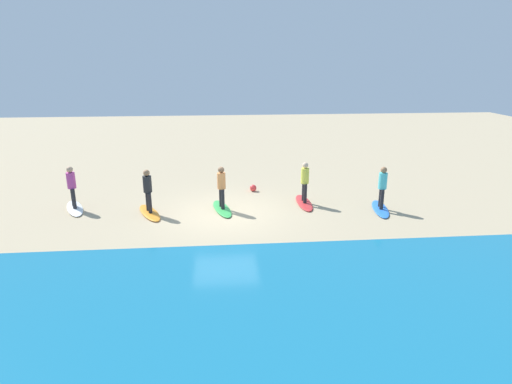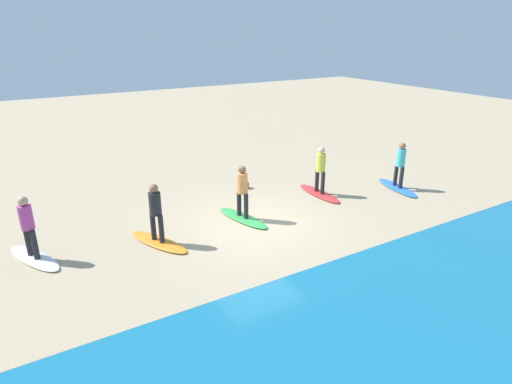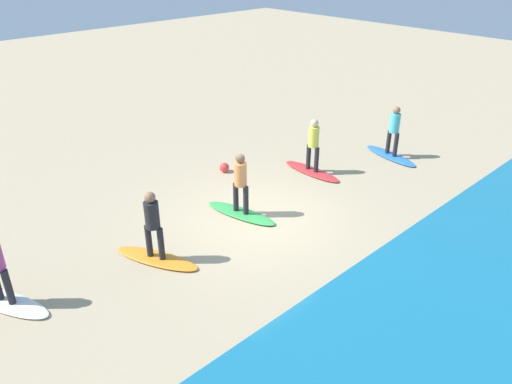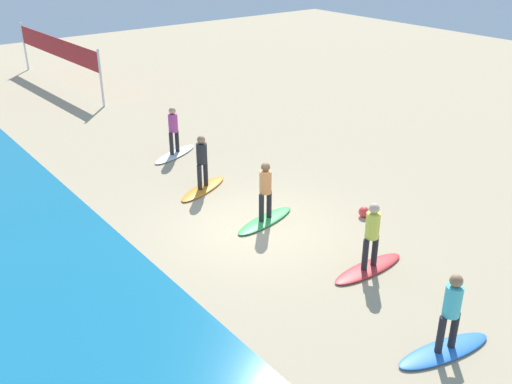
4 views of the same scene
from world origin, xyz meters
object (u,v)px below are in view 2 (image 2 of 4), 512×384
object	(u,v)px
beach_ball	(245,184)
surfboard_orange	(159,242)
surfboard_red	(319,193)
surfer_green	(242,188)
surfer_orange	(155,209)
surfer_white	(27,223)
surfboard_blue	(397,188)
surfer_blue	(400,162)
surfboard_white	(35,258)
surfer_red	(321,167)
surfboard_green	(243,218)

from	to	relation	value
beach_ball	surfboard_orange	bearing A→B (deg)	31.38
surfboard_red	surfer_green	xyz separation A→B (m)	(3.33, 0.43, 0.99)
surfer_orange	surfer_white	distance (m)	3.09
beach_ball	surfer_orange	bearing A→B (deg)	31.38
surfboard_red	surfer_green	bearing A→B (deg)	-82.47
surfer_green	surfboard_blue	bearing A→B (deg)	174.70
surfboard_orange	surfer_orange	size ratio (longest dim) A/B	1.28
surfer_blue	surfboard_white	bearing A→B (deg)	-5.44
surfer_white	surfboard_orange	bearing A→B (deg)	165.54
surfer_red	surfboard_white	world-z (taller)	surfer_red
surfboard_blue	surfer_orange	xyz separation A→B (m)	(8.90, -0.36, 0.99)
surfer_green	surfer_red	bearing A→B (deg)	-172.66
surfboard_orange	surfboard_white	distance (m)	3.09
surfer_orange	surfer_red	bearing A→B (deg)	-174.01
surfboard_red	surfer_white	xyz separation A→B (m)	(9.08, -0.13, 0.99)
surfer_blue	surfboard_orange	xyz separation A→B (m)	(8.90, -0.36, -0.99)
surfer_red	beach_ball	size ratio (longest dim) A/B	5.51
surfer_white	surfboard_red	bearing A→B (deg)	179.15
surfer_red	surfer_orange	world-z (taller)	same
surfboard_blue	surfer_white	bearing A→B (deg)	-84.15
surfboard_orange	beach_ball	size ratio (longest dim) A/B	7.06
surfer_red	surfboard_orange	distance (m)	6.20
surfer_red	surfer_green	xyz separation A→B (m)	(3.33, 0.43, 0.00)
surfer_blue	surfboard_orange	bearing A→B (deg)	-2.33
surfboard_red	surfer_white	distance (m)	9.14
surfboard_orange	surfboard_white	world-z (taller)	same
surfer_red	surfboard_blue	bearing A→B (deg)	160.46
surfer_orange	beach_ball	xyz separation A→B (m)	(-4.17, -2.54, -0.89)
surfer_green	surfer_white	xyz separation A→B (m)	(5.75, -0.56, 0.00)
surfer_red	surfer_white	xyz separation A→B (m)	(9.08, -0.13, 0.00)
surfer_green	surfboard_white	distance (m)	5.86
surfer_green	beach_ball	size ratio (longest dim) A/B	5.51
surfboard_green	surfer_orange	bearing A→B (deg)	-97.61
surfboard_blue	surfboard_green	world-z (taller)	same
surfer_green	surfer_blue	bearing A→B (deg)	174.70
surfer_blue	surfboard_white	world-z (taller)	surfer_blue
surfer_white	surfboard_blue	bearing A→B (deg)	174.56
surfer_white	beach_ball	distance (m)	7.43
surfboard_red	surfboard_green	distance (m)	3.36
surfer_blue	surfboard_green	world-z (taller)	surfer_blue
surfboard_blue	surfer_blue	distance (m)	0.99
surfer_orange	surfboard_blue	bearing A→B (deg)	177.67
surfboard_red	surfboard_white	world-z (taller)	same
surfer_green	surfer_orange	world-z (taller)	same
surfboard_blue	surfer_orange	distance (m)	8.97
surfer_blue	surfboard_red	size ratio (longest dim) A/B	0.78
beach_ball	surfer_green	bearing A→B (deg)	58.78
surfboard_green	surfboard_orange	world-z (taller)	same
surfer_blue	surfer_green	bearing A→B (deg)	-5.30
surfer_blue	surfer_red	xyz separation A→B (m)	(2.82, -1.00, 0.00)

